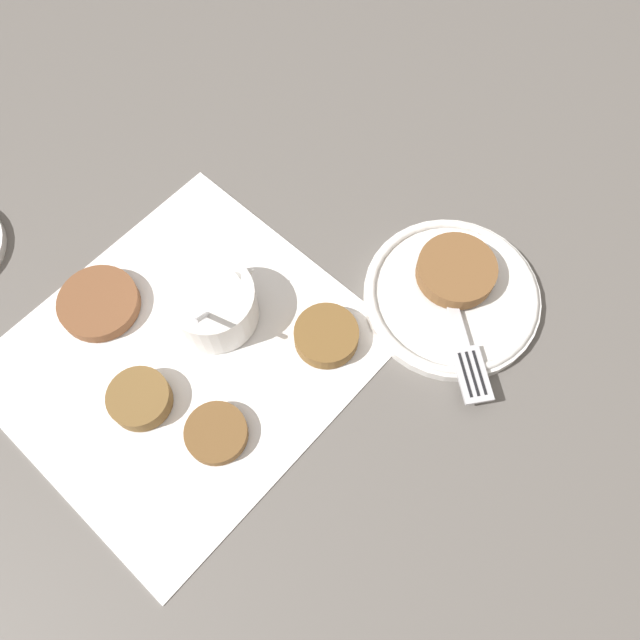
% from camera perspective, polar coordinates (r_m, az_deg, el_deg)
% --- Properties ---
extents(ground_plane, '(4.00, 4.00, 0.00)m').
position_cam_1_polar(ground_plane, '(0.65, -9.97, -3.60)').
color(ground_plane, '#605B56').
extents(napkin, '(0.40, 0.38, 0.00)m').
position_cam_1_polar(napkin, '(0.65, -12.31, -3.29)').
color(napkin, white).
rests_on(napkin, ground_plane).
extents(sauce_bowl, '(0.10, 0.09, 0.10)m').
position_cam_1_polar(sauce_bowl, '(0.64, -9.68, 1.34)').
color(sauce_bowl, white).
rests_on(sauce_bowl, napkin).
extents(fritter_0, '(0.06, 0.06, 0.01)m').
position_cam_1_polar(fritter_0, '(0.61, -9.46, -10.17)').
color(fritter_0, brown).
rests_on(fritter_0, napkin).
extents(fritter_1, '(0.07, 0.07, 0.02)m').
position_cam_1_polar(fritter_1, '(0.63, 0.58, -1.45)').
color(fritter_1, brown).
rests_on(fritter_1, napkin).
extents(fritter_2, '(0.06, 0.06, 0.02)m').
position_cam_1_polar(fritter_2, '(0.64, -16.29, -6.70)').
color(fritter_2, brown).
rests_on(fritter_2, napkin).
extents(fritter_3, '(0.08, 0.08, 0.01)m').
position_cam_1_polar(fritter_3, '(0.69, -19.55, 1.45)').
color(fritter_3, brown).
rests_on(fritter_3, napkin).
extents(serving_plate, '(0.19, 0.19, 0.02)m').
position_cam_1_polar(serving_plate, '(0.67, 11.94, 2.20)').
color(serving_plate, white).
rests_on(serving_plate, ground_plane).
extents(fritter_on_plate, '(0.08, 0.08, 0.02)m').
position_cam_1_polar(fritter_on_plate, '(0.67, 12.35, 4.44)').
color(fritter_on_plate, brown).
rests_on(fritter_on_plate, serving_plate).
extents(fork, '(0.09, 0.15, 0.00)m').
position_cam_1_polar(fork, '(0.64, 13.01, -2.36)').
color(fork, silver).
rests_on(fork, serving_plate).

